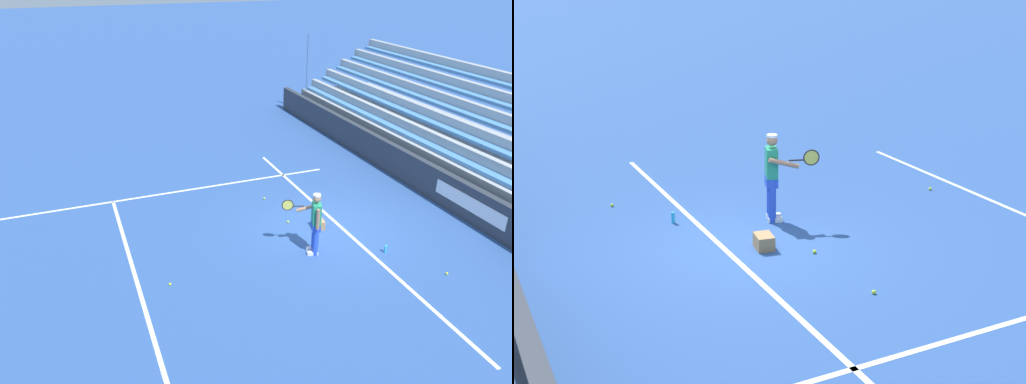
% 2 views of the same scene
% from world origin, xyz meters
% --- Properties ---
extents(ground_plane, '(160.00, 160.00, 0.00)m').
position_xyz_m(ground_plane, '(0.00, 0.00, 0.00)').
color(ground_plane, '#2D5193').
extents(court_baseline_white, '(12.00, 0.10, 0.01)m').
position_xyz_m(court_baseline_white, '(0.00, -0.50, 0.00)').
color(court_baseline_white, white).
rests_on(court_baseline_white, ground).
extents(court_sideline_white, '(0.10, 12.00, 0.01)m').
position_xyz_m(court_sideline_white, '(4.11, 4.00, 0.00)').
color(court_sideline_white, white).
rests_on(court_sideline_white, ground).
extents(court_service_line_white, '(8.22, 0.10, 0.01)m').
position_xyz_m(court_service_line_white, '(0.00, 5.50, 0.00)').
color(court_service_line_white, white).
rests_on(court_service_line_white, ground).
extents(back_wall_sponsor_board, '(24.35, 0.25, 1.10)m').
position_xyz_m(back_wall_sponsor_board, '(-0.01, -4.25, 0.55)').
color(back_wall_sponsor_board, '#2D333D').
rests_on(back_wall_sponsor_board, ground).
extents(bleacher_stand, '(23.13, 4.00, 3.85)m').
position_xyz_m(bleacher_stand, '(0.00, -6.88, 0.79)').
color(bleacher_stand, '#9EA3A8').
rests_on(bleacher_stand, ground).
extents(tennis_player, '(0.80, 0.94, 1.71)m').
position_xyz_m(tennis_player, '(-0.96, 0.89, 0.89)').
color(tennis_player, blue).
rests_on(tennis_player, ground).
extents(ball_box_cardboard, '(0.44, 0.36, 0.26)m').
position_xyz_m(ball_box_cardboard, '(0.20, 0.14, 0.13)').
color(ball_box_cardboard, '#A87F51').
rests_on(ball_box_cardboard, ground).
extents(tennis_ball_on_baseline, '(0.07, 0.07, 0.07)m').
position_xyz_m(tennis_ball_on_baseline, '(0.78, 0.83, 0.03)').
color(tennis_ball_on_baseline, '#CCE533').
rests_on(tennis_ball_on_baseline, ground).
extents(tennis_ball_by_box, '(0.07, 0.07, 0.07)m').
position_xyz_m(tennis_ball_by_box, '(-3.10, -1.72, 0.03)').
color(tennis_ball_by_box, '#CCE533').
rests_on(tennis_ball_by_box, ground).
extents(tennis_ball_toward_net, '(0.07, 0.07, 0.07)m').
position_xyz_m(tennis_ball_toward_net, '(-1.04, 4.78, 0.03)').
color(tennis_ball_toward_net, '#CCE533').
rests_on(tennis_ball_toward_net, ground).
extents(tennis_ball_stray_back, '(0.07, 0.07, 0.07)m').
position_xyz_m(tennis_ball_stray_back, '(2.51, 0.89, 0.03)').
color(tennis_ball_stray_back, '#CCE533').
rests_on(tennis_ball_stray_back, ground).
extents(water_bottle, '(0.07, 0.07, 0.22)m').
position_xyz_m(water_bottle, '(-1.68, -0.89, 0.11)').
color(water_bottle, '#33B2E5').
rests_on(water_bottle, ground).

